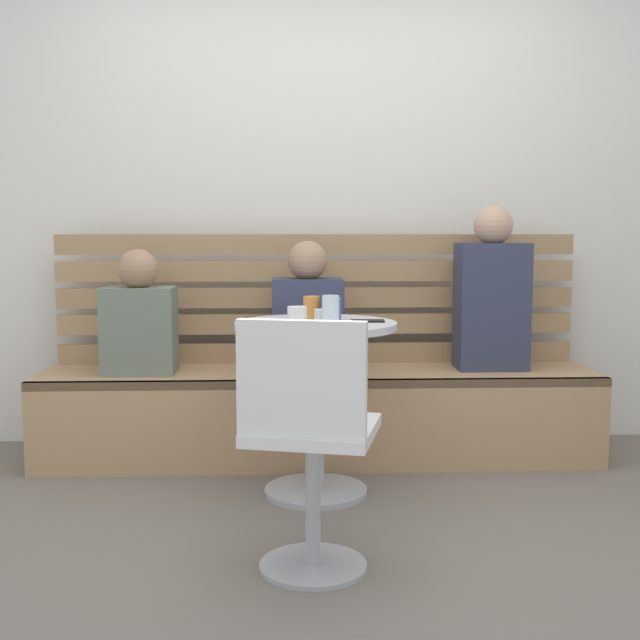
{
  "coord_description": "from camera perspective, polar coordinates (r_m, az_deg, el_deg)",
  "views": [
    {
      "loc": [
        -0.15,
        -2.59,
        1.11
      ],
      "look_at": [
        -0.02,
        0.66,
        0.75
      ],
      "focal_mm": 44.15,
      "sensor_mm": 36.0,
      "label": 1
    }
  ],
  "objects": [
    {
      "name": "booth_bench",
      "position": [
        3.89,
        -0.08,
        -6.88
      ],
      "size": [
        2.7,
        0.52,
        0.44
      ],
      "color": "tan",
      "rests_on": "ground"
    },
    {
      "name": "person_child_middle",
      "position": [
        3.79,
        -0.9,
        0.4
      ],
      "size": [
        0.34,
        0.22,
        0.63
      ],
      "color": "#333851",
      "rests_on": "booth_bench"
    },
    {
      "name": "booth_backrest",
      "position": [
        4.04,
        -0.22,
        1.6
      ],
      "size": [
        2.65,
        0.04,
        0.66
      ],
      "color": "#A68157",
      "rests_on": "booth_bench"
    },
    {
      "name": "person_child_left",
      "position": [
        3.85,
        -12.98,
        0.04
      ],
      "size": [
        0.34,
        0.22,
        0.59
      ],
      "color": "slate",
      "rests_on": "booth_bench"
    },
    {
      "name": "cup_glass_tall",
      "position": [
        3.18,
        0.78,
        0.73
      ],
      "size": [
        0.07,
        0.07,
        0.12
      ],
      "primitive_type": "cylinder",
      "color": "silver",
      "rests_on": "cafe_table"
    },
    {
      "name": "cup_ceramic_white",
      "position": [
        3.23,
        -1.67,
        0.37
      ],
      "size": [
        0.08,
        0.08,
        0.07
      ],
      "primitive_type": "cylinder",
      "color": "white",
      "rests_on": "cafe_table"
    },
    {
      "name": "cup_tumbler_orange",
      "position": [
        3.39,
        -0.61,
        0.9
      ],
      "size": [
        0.07,
        0.07,
        0.1
      ],
      "primitive_type": "cylinder",
      "color": "orange",
      "rests_on": "cafe_table"
    },
    {
      "name": "cup_espresso_small",
      "position": [
        3.28,
        0.07,
        0.32
      ],
      "size": [
        0.06,
        0.06,
        0.05
      ],
      "primitive_type": "cylinder",
      "color": "silver",
      "rests_on": "cafe_table"
    },
    {
      "name": "phone_on_table",
      "position": [
        3.3,
        3.46,
        -0.06
      ],
      "size": [
        0.14,
        0.08,
        0.01
      ],
      "primitive_type": "cube",
      "rotation": [
        0.0,
        0.0,
        1.53
      ],
      "color": "black",
      "rests_on": "cafe_table"
    },
    {
      "name": "person_adult",
      "position": [
        3.96,
        12.33,
        1.71
      ],
      "size": [
        0.34,
        0.22,
        0.8
      ],
      "color": "#333851",
      "rests_on": "booth_bench"
    },
    {
      "name": "white_chair",
      "position": [
        2.53,
        -0.81,
        -8.43
      ],
      "size": [
        0.48,
        0.48,
        0.85
      ],
      "color": "#ADADB2",
      "rests_on": "ground"
    },
    {
      "name": "ground",
      "position": [
        2.82,
        0.94,
        -16.87
      ],
      "size": [
        8.0,
        8.0,
        0.0
      ],
      "primitive_type": "plane",
      "color": "#70665B"
    },
    {
      "name": "back_wall",
      "position": [
        4.24,
        -0.33,
        10.92
      ],
      "size": [
        5.2,
        0.1,
        2.9
      ],
      "primitive_type": "cube",
      "color": "silver",
      "rests_on": "ground"
    },
    {
      "name": "cafe_table",
      "position": [
        3.32,
        -0.3,
        -3.95
      ],
      "size": [
        0.68,
        0.68,
        0.74
      ],
      "color": "#ADADB2",
      "rests_on": "ground"
    },
    {
      "name": "cup_mug_blue",
      "position": [
        3.35,
        0.83,
        0.8
      ],
      "size": [
        0.08,
        0.08,
        0.09
      ],
      "primitive_type": "cylinder",
      "color": "#3D5B9E",
      "rests_on": "cafe_table"
    }
  ]
}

